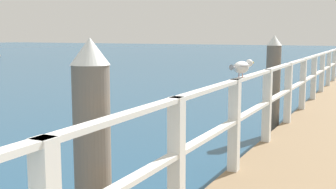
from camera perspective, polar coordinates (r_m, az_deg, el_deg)
pier_railing at (r=9.14m, az=16.33°, el=1.59°), size 0.12×17.89×1.10m
dock_piling_near at (r=3.41m, az=-9.75°, el=-9.52°), size 0.29×0.29×1.99m
dock_piling_far at (r=8.86m, az=13.48°, el=1.10°), size 0.29×0.29×1.99m
seagull_foreground at (r=5.41m, az=9.56°, el=3.61°), size 0.23×0.47×0.21m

